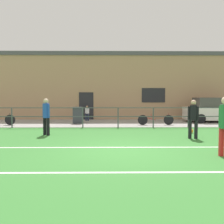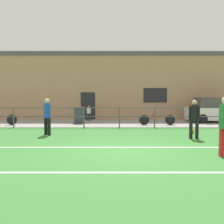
{
  "view_description": "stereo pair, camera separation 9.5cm",
  "coord_description": "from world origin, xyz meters",
  "px_view_note": "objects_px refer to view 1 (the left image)",
  "views": [
    {
      "loc": [
        -0.51,
        -7.83,
        1.72
      ],
      "look_at": [
        -0.38,
        2.75,
        1.09
      ],
      "focal_mm": 39.31,
      "sensor_mm": 36.0,
      "label": 1
    },
    {
      "loc": [
        -0.42,
        -7.83,
        1.72
      ],
      "look_at": [
        -0.38,
        2.75,
        1.09
      ],
      "focal_mm": 39.31,
      "sensor_mm": 36.0,
      "label": 2
    }
  ],
  "objects_px": {
    "bicycle_parked_1": "(156,120)",
    "player_goalkeeper": "(193,117)",
    "parked_car_red": "(217,110)",
    "trash_bin_0": "(78,115)",
    "soccer_ball_match": "(191,131)",
    "spectator_child": "(87,112)",
    "player_winger": "(46,114)"
  },
  "relations": [
    {
      "from": "spectator_child",
      "to": "player_goalkeeper",
      "type": "bearing_deg",
      "value": 124.49
    },
    {
      "from": "trash_bin_0",
      "to": "player_goalkeeper",
      "type": "bearing_deg",
      "value": -46.46
    },
    {
      "from": "parked_car_red",
      "to": "trash_bin_0",
      "type": "xyz_separation_m",
      "value": [
        -9.49,
        -0.92,
        -0.25
      ]
    },
    {
      "from": "soccer_ball_match",
      "to": "parked_car_red",
      "type": "distance_m",
      "value": 6.32
    },
    {
      "from": "player_goalkeeper",
      "to": "soccer_ball_match",
      "type": "relative_size",
      "value": 7.68
    },
    {
      "from": "soccer_ball_match",
      "to": "trash_bin_0",
      "type": "distance_m",
      "value": 7.36
    },
    {
      "from": "spectator_child",
      "to": "bicycle_parked_1",
      "type": "height_order",
      "value": "spectator_child"
    },
    {
      "from": "spectator_child",
      "to": "soccer_ball_match",
      "type": "bearing_deg",
      "value": 133.05
    },
    {
      "from": "player_goalkeeper",
      "to": "parked_car_red",
      "type": "relative_size",
      "value": 0.37
    },
    {
      "from": "parked_car_red",
      "to": "bicycle_parked_1",
      "type": "distance_m",
      "value": 4.95
    },
    {
      "from": "soccer_ball_match",
      "to": "parked_car_red",
      "type": "height_order",
      "value": "parked_car_red"
    },
    {
      "from": "player_winger",
      "to": "trash_bin_0",
      "type": "distance_m",
      "value": 4.92
    },
    {
      "from": "parked_car_red",
      "to": "trash_bin_0",
      "type": "height_order",
      "value": "parked_car_red"
    },
    {
      "from": "trash_bin_0",
      "to": "soccer_ball_match",
      "type": "bearing_deg",
      "value": -35.63
    },
    {
      "from": "player_goalkeeper",
      "to": "parked_car_red",
      "type": "distance_m",
      "value": 7.81
    },
    {
      "from": "player_winger",
      "to": "soccer_ball_match",
      "type": "distance_m",
      "value": 6.87
    },
    {
      "from": "player_goalkeeper",
      "to": "trash_bin_0",
      "type": "relative_size",
      "value": 1.51
    },
    {
      "from": "player_goalkeeper",
      "to": "trash_bin_0",
      "type": "xyz_separation_m",
      "value": [
        -5.53,
        5.82,
        -0.36
      ]
    },
    {
      "from": "parked_car_red",
      "to": "player_goalkeeper",
      "type": "bearing_deg",
      "value": -120.45
    },
    {
      "from": "player_goalkeeper",
      "to": "bicycle_parked_1",
      "type": "distance_m",
      "value": 5.0
    },
    {
      "from": "parked_car_red",
      "to": "soccer_ball_match",
      "type": "bearing_deg",
      "value": -124.11
    },
    {
      "from": "bicycle_parked_1",
      "to": "trash_bin_0",
      "type": "distance_m",
      "value": 4.99
    },
    {
      "from": "parked_car_red",
      "to": "spectator_child",
      "type": "bearing_deg",
      "value": 174.49
    },
    {
      "from": "bicycle_parked_1",
      "to": "player_goalkeeper",
      "type": "bearing_deg",
      "value": -82.75
    },
    {
      "from": "player_winger",
      "to": "trash_bin_0",
      "type": "relative_size",
      "value": 1.56
    },
    {
      "from": "player_goalkeeper",
      "to": "player_winger",
      "type": "distance_m",
      "value": 6.43
    },
    {
      "from": "parked_car_red",
      "to": "trash_bin_0",
      "type": "relative_size",
      "value": 4.09
    },
    {
      "from": "player_goalkeeper",
      "to": "spectator_child",
      "type": "xyz_separation_m",
      "value": [
        -5.09,
        7.61,
        -0.27
      ]
    },
    {
      "from": "spectator_child",
      "to": "trash_bin_0",
      "type": "relative_size",
      "value": 1.03
    },
    {
      "from": "soccer_ball_match",
      "to": "bicycle_parked_1",
      "type": "height_order",
      "value": "bicycle_parked_1"
    },
    {
      "from": "spectator_child",
      "to": "trash_bin_0",
      "type": "distance_m",
      "value": 1.85
    },
    {
      "from": "player_winger",
      "to": "spectator_child",
      "type": "relative_size",
      "value": 1.51
    }
  ]
}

